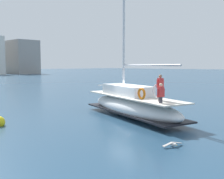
{
  "coord_description": "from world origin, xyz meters",
  "views": [
    {
      "loc": [
        -13.65,
        -11.76,
        3.62
      ],
      "look_at": [
        0.37,
        1.94,
        1.8
      ],
      "focal_mm": 42.73,
      "sensor_mm": 36.0,
      "label": 1
    }
  ],
  "objects": [
    {
      "name": "ground_plane",
      "position": [
        0.0,
        0.0,
        0.0
      ],
      "size": [
        400.0,
        400.0,
        0.0
      ],
      "primitive_type": "plane",
      "color": "navy"
    },
    {
      "name": "main_sailboat",
      "position": [
        0.39,
        0.01,
        0.92
      ],
      "size": [
        4.96,
        9.89,
        14.43
      ],
      "color": "silver",
      "rests_on": "ground"
    },
    {
      "name": "seagull",
      "position": [
        -3.55,
        -5.65,
        0.13
      ],
      "size": [
        1.06,
        0.49,
        0.17
      ],
      "color": "silver",
      "rests_on": "ground"
    }
  ]
}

